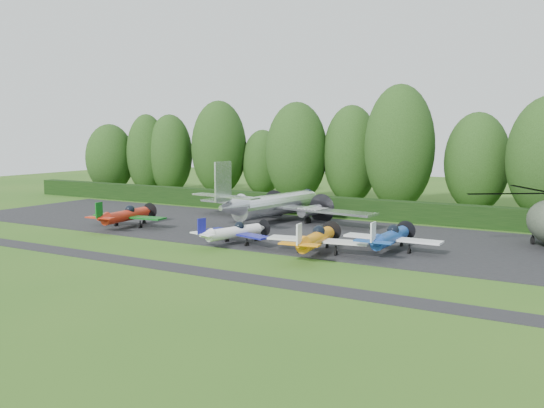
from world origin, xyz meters
The scene contains 18 objects.
ground centered at (0.00, 0.00, 0.00)m, with size 160.00×160.00×0.00m, color #2C5919.
apron centered at (0.00, 10.00, 0.00)m, with size 70.00×18.00×0.01m, color black.
taxiway_verge centered at (0.00, -6.00, 0.00)m, with size 70.00×2.00×0.00m, color black.
hedgerow centered at (0.00, 21.00, 0.00)m, with size 90.00×1.60×2.00m, color black.
transport_plane centered at (-4.04, 13.86, 1.80)m, with size 20.10×15.41×6.44m.
light_plane_red centered at (-14.19, 4.30, 1.17)m, with size 7.32×7.70×2.81m.
light_plane_white centered at (-1.09, 2.52, 1.03)m, with size 6.41×6.74×2.46m.
light_plane_orange centered at (6.17, 2.21, 1.19)m, with size 7.44×7.83×2.86m.
light_plane_blue centered at (10.43, 5.70, 1.16)m, with size 7.23×7.60×2.78m.
tree_0 centered at (10.82, 32.02, 5.42)m, with size 7.00×7.00×10.87m.
tree_2 centered at (-18.29, 34.95, 4.47)m, with size 5.56×5.56×8.97m.
tree_4 centered at (-3.95, 32.04, 5.95)m, with size 6.77×6.77×11.92m.
tree_5 centered at (-30.90, 30.53, 5.54)m, with size 6.29×6.29×11.11m.
tree_6 centered at (-10.21, 29.73, 6.16)m, with size 7.56×7.56×12.34m.
tree_7 centered at (-39.45, 27.39, 4.88)m, with size 6.87×6.87×9.78m.
tree_8 centered at (2.80, 29.79, 6.99)m, with size 7.82×7.82×14.01m.
tree_9 centered at (-23.75, 32.35, 6.45)m, with size 7.61×7.61×12.92m.
tree_12 centered at (-34.06, 29.22, 5.56)m, with size 5.66×5.66×11.16m.
Camera 1 is at (25.02, -35.98, 8.89)m, focal length 40.00 mm.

